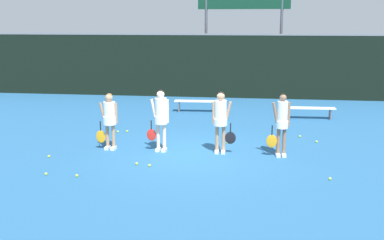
{
  "coord_description": "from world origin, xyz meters",
  "views": [
    {
      "loc": [
        1.59,
        -12.29,
        3.7
      ],
      "look_at": [
        -0.03,
        -0.01,
        0.95
      ],
      "focal_mm": 42.0,
      "sensor_mm": 36.0,
      "label": 1
    }
  ],
  "objects_px": {
    "scoreboard": "(244,6)",
    "player_1": "(161,115)",
    "player_2": "(221,117)",
    "tennis_ball_2": "(227,143)",
    "player_3": "(282,120)",
    "tennis_ball_10": "(127,131)",
    "tennis_ball_1": "(330,179)",
    "player_0": "(109,116)",
    "tennis_ball_9": "(118,132)",
    "tennis_ball_4": "(46,174)",
    "tennis_ball_8": "(77,176)",
    "tennis_ball_0": "(49,156)",
    "tennis_ball_7": "(149,165)",
    "tennis_ball_6": "(317,142)",
    "bench_courtside": "(308,109)",
    "tennis_ball_3": "(137,164)",
    "tennis_ball_5": "(300,136)",
    "bench_far": "(199,102)"
  },
  "relations": [
    {
      "from": "tennis_ball_6",
      "to": "tennis_ball_9",
      "type": "distance_m",
      "value": 6.5
    },
    {
      "from": "tennis_ball_6",
      "to": "tennis_ball_9",
      "type": "xyz_separation_m",
      "value": [
        -6.49,
        0.45,
        -0.0
      ]
    },
    {
      "from": "tennis_ball_4",
      "to": "tennis_ball_6",
      "type": "bearing_deg",
      "value": 29.36
    },
    {
      "from": "tennis_ball_10",
      "to": "tennis_ball_0",
      "type": "bearing_deg",
      "value": -113.9
    },
    {
      "from": "scoreboard",
      "to": "player_1",
      "type": "distance_m",
      "value": 11.14
    },
    {
      "from": "bench_courtside",
      "to": "tennis_ball_7",
      "type": "bearing_deg",
      "value": -127.77
    },
    {
      "from": "bench_courtside",
      "to": "player_0",
      "type": "bearing_deg",
      "value": -142.59
    },
    {
      "from": "player_2",
      "to": "tennis_ball_1",
      "type": "bearing_deg",
      "value": -35.58
    },
    {
      "from": "tennis_ball_4",
      "to": "tennis_ball_7",
      "type": "xyz_separation_m",
      "value": [
        2.37,
        0.96,
        0.0
      ]
    },
    {
      "from": "player_2",
      "to": "tennis_ball_1",
      "type": "height_order",
      "value": "player_2"
    },
    {
      "from": "player_2",
      "to": "tennis_ball_2",
      "type": "relative_size",
      "value": 27.13
    },
    {
      "from": "player_0",
      "to": "tennis_ball_9",
      "type": "xyz_separation_m",
      "value": [
        -0.38,
        1.98,
        -0.95
      ]
    },
    {
      "from": "player_1",
      "to": "player_2",
      "type": "bearing_deg",
      "value": 6.69
    },
    {
      "from": "bench_far",
      "to": "player_1",
      "type": "relative_size",
      "value": 1.15
    },
    {
      "from": "scoreboard",
      "to": "player_2",
      "type": "relative_size",
      "value": 3.13
    },
    {
      "from": "tennis_ball_1",
      "to": "tennis_ball_8",
      "type": "height_order",
      "value": "tennis_ball_8"
    },
    {
      "from": "player_2",
      "to": "tennis_ball_8",
      "type": "distance_m",
      "value": 4.26
    },
    {
      "from": "tennis_ball_10",
      "to": "player_2",
      "type": "bearing_deg",
      "value": -31.46
    },
    {
      "from": "player_3",
      "to": "tennis_ball_1",
      "type": "distance_m",
      "value": 2.31
    },
    {
      "from": "player_1",
      "to": "tennis_ball_5",
      "type": "distance_m",
      "value": 4.78
    },
    {
      "from": "tennis_ball_4",
      "to": "bench_courtside",
      "type": "bearing_deg",
      "value": 46.29
    },
    {
      "from": "bench_far",
      "to": "player_1",
      "type": "distance_m",
      "value": 5.88
    },
    {
      "from": "bench_courtside",
      "to": "tennis_ball_8",
      "type": "bearing_deg",
      "value": -131.74
    },
    {
      "from": "tennis_ball_2",
      "to": "tennis_ball_8",
      "type": "height_order",
      "value": "tennis_ball_8"
    },
    {
      "from": "player_1",
      "to": "tennis_ball_4",
      "type": "relative_size",
      "value": 26.5
    },
    {
      "from": "tennis_ball_3",
      "to": "tennis_ball_9",
      "type": "bearing_deg",
      "value": 114.36
    },
    {
      "from": "tennis_ball_2",
      "to": "tennis_ball_4",
      "type": "xyz_separation_m",
      "value": [
        -4.25,
        -3.47,
        0.0
      ]
    },
    {
      "from": "scoreboard",
      "to": "tennis_ball_2",
      "type": "relative_size",
      "value": 84.9
    },
    {
      "from": "tennis_ball_9",
      "to": "tennis_ball_10",
      "type": "height_order",
      "value": "tennis_ball_10"
    },
    {
      "from": "player_2",
      "to": "tennis_ball_0",
      "type": "bearing_deg",
      "value": -167.98
    },
    {
      "from": "bench_courtside",
      "to": "player_3",
      "type": "relative_size",
      "value": 1.15
    },
    {
      "from": "bench_courtside",
      "to": "tennis_ball_5",
      "type": "distance_m",
      "value": 3.01
    },
    {
      "from": "player_2",
      "to": "tennis_ball_6",
      "type": "distance_m",
      "value": 3.4
    },
    {
      "from": "tennis_ball_7",
      "to": "tennis_ball_8",
      "type": "distance_m",
      "value": 1.86
    },
    {
      "from": "player_1",
      "to": "tennis_ball_1",
      "type": "height_order",
      "value": "player_1"
    },
    {
      "from": "bench_courtside",
      "to": "scoreboard",
      "type": "bearing_deg",
      "value": 114.79
    },
    {
      "from": "tennis_ball_0",
      "to": "tennis_ball_3",
      "type": "height_order",
      "value": "tennis_ball_0"
    },
    {
      "from": "tennis_ball_10",
      "to": "player_1",
      "type": "bearing_deg",
      "value": -52.34
    },
    {
      "from": "bench_far",
      "to": "player_0",
      "type": "distance_m",
      "value": 6.18
    },
    {
      "from": "tennis_ball_1",
      "to": "tennis_ball_7",
      "type": "xyz_separation_m",
      "value": [
        -4.47,
        0.41,
        0.0
      ]
    },
    {
      "from": "player_3",
      "to": "tennis_ball_9",
      "type": "height_order",
      "value": "player_3"
    },
    {
      "from": "player_3",
      "to": "tennis_ball_10",
      "type": "distance_m",
      "value": 5.51
    },
    {
      "from": "player_2",
      "to": "tennis_ball_7",
      "type": "xyz_separation_m",
      "value": [
        -1.73,
        -1.49,
        -1.02
      ]
    },
    {
      "from": "tennis_ball_2",
      "to": "tennis_ball_5",
      "type": "distance_m",
      "value": 2.54
    },
    {
      "from": "tennis_ball_7",
      "to": "tennis_ball_4",
      "type": "bearing_deg",
      "value": -157.86
    },
    {
      "from": "tennis_ball_7",
      "to": "tennis_ball_3",
      "type": "bearing_deg",
      "value": 163.57
    },
    {
      "from": "player_0",
      "to": "player_2",
      "type": "distance_m",
      "value": 3.23
    },
    {
      "from": "tennis_ball_2",
      "to": "tennis_ball_4",
      "type": "relative_size",
      "value": 0.96
    },
    {
      "from": "scoreboard",
      "to": "tennis_ball_8",
      "type": "height_order",
      "value": "scoreboard"
    },
    {
      "from": "player_0",
      "to": "tennis_ball_10",
      "type": "distance_m",
      "value": 2.28
    }
  ]
}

